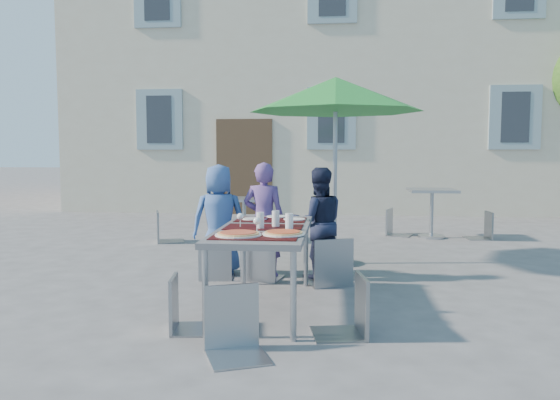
# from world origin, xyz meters

# --- Properties ---
(ground) EXTENTS (90.00, 90.00, 0.00)m
(ground) POSITION_xyz_m (0.00, 0.00, 0.00)
(ground) COLOR #4F4F51
(ground) RESTS_ON ground
(building) EXTENTS (13.60, 8.20, 11.10)m
(building) POSITION_xyz_m (-0.00, 11.50, 4.85)
(building) COLOR #BCB197
(building) RESTS_ON ground
(dining_table) EXTENTS (0.80, 1.85, 0.76)m
(dining_table) POSITION_xyz_m (-0.53, -0.11, 0.70)
(dining_table) COLOR #3F4044
(dining_table) RESTS_ON ground
(pizza_near_left) EXTENTS (0.38, 0.38, 0.03)m
(pizza_near_left) POSITION_xyz_m (-0.67, -0.65, 0.77)
(pizza_near_left) COLOR white
(pizza_near_left) RESTS_ON dining_table
(pizza_near_right) EXTENTS (0.36, 0.36, 0.03)m
(pizza_near_right) POSITION_xyz_m (-0.31, -0.56, 0.77)
(pizza_near_right) COLOR white
(pizza_near_right) RESTS_ON dining_table
(glassware) EXTENTS (0.53, 0.44, 0.15)m
(glassware) POSITION_xyz_m (-0.47, -0.20, 0.83)
(glassware) COLOR silver
(glassware) RESTS_ON dining_table
(place_settings) EXTENTS (0.69, 0.45, 0.01)m
(place_settings) POSITION_xyz_m (-0.50, 0.52, 0.76)
(place_settings) COLOR white
(place_settings) RESTS_ON dining_table
(child_0) EXTENTS (0.70, 0.52, 1.30)m
(child_0) POSITION_xyz_m (-1.25, 1.25, 0.65)
(child_0) COLOR #385A9A
(child_0) RESTS_ON ground
(child_1) EXTENTS (0.51, 0.37, 1.32)m
(child_1) POSITION_xyz_m (-0.70, 1.16, 0.66)
(child_1) COLOR #5A3E80
(child_1) RESTS_ON ground
(child_2) EXTENTS (0.68, 0.49, 1.27)m
(child_2) POSITION_xyz_m (-0.08, 1.14, 0.63)
(child_2) COLOR #191E37
(child_2) RESTS_ON ground
(chair_0) EXTENTS (0.41, 0.42, 0.84)m
(chair_0) POSITION_xyz_m (-1.22, 0.95, 0.48)
(chair_0) COLOR gray
(chair_0) RESTS_ON ground
(chair_1) EXTENTS (0.47, 0.48, 0.91)m
(chair_1) POSITION_xyz_m (-0.71, 0.94, 0.53)
(chair_1) COLOR #90949B
(chair_1) RESTS_ON ground
(chair_2) EXTENTS (0.57, 0.57, 0.99)m
(chair_2) POSITION_xyz_m (0.07, 0.80, 0.58)
(chair_2) COLOR gray
(chair_2) RESTS_ON ground
(chair_3) EXTENTS (0.43, 0.42, 0.84)m
(chair_3) POSITION_xyz_m (-1.08, -0.81, 0.49)
(chair_3) COLOR gray
(chair_3) RESTS_ON ground
(chair_4) EXTENTS (0.47, 0.46, 0.90)m
(chair_4) POSITION_xyz_m (0.24, -0.79, 0.52)
(chair_4) COLOR gray
(chair_4) RESTS_ON ground
(chair_5) EXTENTS (0.53, 0.53, 0.91)m
(chair_5) POSITION_xyz_m (-0.59, -1.28, 0.53)
(chair_5) COLOR #91989C
(chair_5) RESTS_ON ground
(patio_umbrella) EXTENTS (2.21, 2.21, 2.38)m
(patio_umbrella) POSITION_xyz_m (0.10, 1.98, 2.14)
(patio_umbrella) COLOR #B2B5BA
(patio_umbrella) RESTS_ON ground
(cafe_table_0) EXTENTS (0.65, 0.65, 0.70)m
(cafe_table_0) POSITION_xyz_m (-1.36, 3.65, 0.46)
(cafe_table_0) COLOR #B2B5BA
(cafe_table_0) RESTS_ON ground
(bg_chair_l_0) EXTENTS (0.54, 0.53, 0.93)m
(bg_chair_l_0) POSITION_xyz_m (-2.62, 3.42, 0.55)
(bg_chair_l_0) COLOR gray
(bg_chair_l_0) RESTS_ON ground
(bg_chair_r_0) EXTENTS (0.49, 0.49, 0.98)m
(bg_chair_r_0) POSITION_xyz_m (-1.04, 3.78, 0.58)
(bg_chair_r_0) COLOR #949B9F
(bg_chair_r_0) RESTS_ON ground
(cafe_table_1) EXTENTS (0.77, 0.77, 0.82)m
(cafe_table_1) POSITION_xyz_m (1.72, 4.28, 0.59)
(cafe_table_1) COLOR #B2B5BA
(cafe_table_1) RESTS_ON ground
(bg_chair_l_1) EXTENTS (0.50, 0.50, 0.88)m
(bg_chair_l_1) POSITION_xyz_m (1.14, 4.52, 0.51)
(bg_chair_l_1) COLOR #90959B
(bg_chair_l_1) RESTS_ON ground
(bg_chair_r_1) EXTENTS (0.41, 0.41, 0.86)m
(bg_chair_r_1) POSITION_xyz_m (2.56, 4.27, 0.50)
(bg_chair_r_1) COLOR gray
(bg_chair_r_1) RESTS_ON ground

